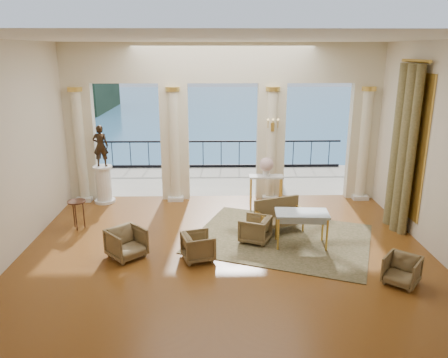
{
  "coord_description": "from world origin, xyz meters",
  "views": [
    {
      "loc": [
        -0.22,
        -8.67,
        4.29
      ],
      "look_at": [
        -0.03,
        0.6,
        1.54
      ],
      "focal_mm": 35.0,
      "sensor_mm": 36.0,
      "label": 1
    }
  ],
  "objects_px": {
    "armchair_b": "(402,269)",
    "side_table": "(77,205)",
    "armchair_d": "(198,245)",
    "settee": "(279,215)",
    "console_table": "(266,181)",
    "statue": "(101,146)",
    "armchair_a": "(126,242)",
    "armchair_c": "(255,228)",
    "pedestal": "(104,185)",
    "game_table": "(302,216)"
  },
  "relations": [
    {
      "from": "armchair_b",
      "to": "side_table",
      "type": "bearing_deg",
      "value": -162.63
    },
    {
      "from": "armchair_d",
      "to": "settee",
      "type": "relative_size",
      "value": 0.49
    },
    {
      "from": "armchair_d",
      "to": "console_table",
      "type": "relative_size",
      "value": 0.68
    },
    {
      "from": "statue",
      "to": "armchair_b",
      "type": "bearing_deg",
      "value": 145.13
    },
    {
      "from": "armchair_a",
      "to": "armchair_c",
      "type": "height_order",
      "value": "armchair_a"
    },
    {
      "from": "armchair_d",
      "to": "pedestal",
      "type": "distance_m",
      "value": 4.7
    },
    {
      "from": "armchair_b",
      "to": "armchair_d",
      "type": "distance_m",
      "value": 4.05
    },
    {
      "from": "armchair_c",
      "to": "side_table",
      "type": "bearing_deg",
      "value": -78.41
    },
    {
      "from": "armchair_b",
      "to": "armchair_d",
      "type": "relative_size",
      "value": 0.95
    },
    {
      "from": "armchair_d",
      "to": "game_table",
      "type": "xyz_separation_m",
      "value": [
        2.3,
        0.64,
        0.4
      ]
    },
    {
      "from": "armchair_a",
      "to": "statue",
      "type": "height_order",
      "value": "statue"
    },
    {
      "from": "armchair_b",
      "to": "armchair_d",
      "type": "xyz_separation_m",
      "value": [
        -3.9,
        1.09,
        0.02
      ]
    },
    {
      "from": "statue",
      "to": "console_table",
      "type": "distance_m",
      "value": 4.78
    },
    {
      "from": "side_table",
      "to": "armchair_c",
      "type": "bearing_deg",
      "value": -11.25
    },
    {
      "from": "armchair_d",
      "to": "pedestal",
      "type": "relative_size",
      "value": 0.59
    },
    {
      "from": "armchair_a",
      "to": "pedestal",
      "type": "distance_m",
      "value": 3.82
    },
    {
      "from": "pedestal",
      "to": "armchair_a",
      "type": "bearing_deg",
      "value": -69.55
    },
    {
      "from": "statue",
      "to": "side_table",
      "type": "bearing_deg",
      "value": 85.33
    },
    {
      "from": "side_table",
      "to": "armchair_a",
      "type": "bearing_deg",
      "value": -46.87
    },
    {
      "from": "armchair_c",
      "to": "armchair_d",
      "type": "bearing_deg",
      "value": -32.49
    },
    {
      "from": "console_table",
      "to": "armchair_c",
      "type": "bearing_deg",
      "value": -101.83
    },
    {
      "from": "armchair_b",
      "to": "pedestal",
      "type": "relative_size",
      "value": 0.56
    },
    {
      "from": "side_table",
      "to": "armchair_b",
      "type": "bearing_deg",
      "value": -22.27
    },
    {
      "from": "armchair_b",
      "to": "pedestal",
      "type": "xyz_separation_m",
      "value": [
        -6.77,
        4.81,
        0.22
      ]
    },
    {
      "from": "armchair_a",
      "to": "armchair_d",
      "type": "relative_size",
      "value": 1.1
    },
    {
      "from": "console_table",
      "to": "armchair_d",
      "type": "bearing_deg",
      "value": -118.49
    },
    {
      "from": "armchair_c",
      "to": "game_table",
      "type": "bearing_deg",
      "value": 99.03
    },
    {
      "from": "armchair_b",
      "to": "console_table",
      "type": "height_order",
      "value": "console_table"
    },
    {
      "from": "settee",
      "to": "side_table",
      "type": "relative_size",
      "value": 1.82
    },
    {
      "from": "armchair_a",
      "to": "console_table",
      "type": "bearing_deg",
      "value": -0.09
    },
    {
      "from": "armchair_d",
      "to": "game_table",
      "type": "relative_size",
      "value": 0.53
    },
    {
      "from": "settee",
      "to": "side_table",
      "type": "distance_m",
      "value": 4.99
    },
    {
      "from": "armchair_c",
      "to": "pedestal",
      "type": "height_order",
      "value": "pedestal"
    },
    {
      "from": "armchair_d",
      "to": "statue",
      "type": "xyz_separation_m",
      "value": [
        -2.87,
        3.71,
        1.36
      ]
    },
    {
      "from": "armchair_b",
      "to": "settee",
      "type": "bearing_deg",
      "value": 166.61
    },
    {
      "from": "armchair_c",
      "to": "statue",
      "type": "distance_m",
      "value": 5.21
    },
    {
      "from": "game_table",
      "to": "side_table",
      "type": "relative_size",
      "value": 1.68
    },
    {
      "from": "armchair_a",
      "to": "pedestal",
      "type": "relative_size",
      "value": 0.65
    },
    {
      "from": "statue",
      "to": "armchair_a",
      "type": "bearing_deg",
      "value": 110.97
    },
    {
      "from": "armchair_c",
      "to": "side_table",
      "type": "relative_size",
      "value": 0.91
    },
    {
      "from": "armchair_b",
      "to": "settee",
      "type": "distance_m",
      "value": 3.27
    },
    {
      "from": "armchair_c",
      "to": "statue",
      "type": "xyz_separation_m",
      "value": [
        -4.16,
        2.83,
        1.36
      ]
    },
    {
      "from": "armchair_b",
      "to": "settee",
      "type": "xyz_separation_m",
      "value": [
        -1.97,
        2.61,
        0.09
      ]
    },
    {
      "from": "game_table",
      "to": "settee",
      "type": "bearing_deg",
      "value": 116.73
    },
    {
      "from": "armchair_a",
      "to": "settee",
      "type": "bearing_deg",
      "value": -21.51
    },
    {
      "from": "settee",
      "to": "game_table",
      "type": "distance_m",
      "value": 1.01
    },
    {
      "from": "statue",
      "to": "side_table",
      "type": "relative_size",
      "value": 1.64
    },
    {
      "from": "pedestal",
      "to": "console_table",
      "type": "bearing_deg",
      "value": -5.5
    },
    {
      "from": "armchair_c",
      "to": "console_table",
      "type": "height_order",
      "value": "console_table"
    },
    {
      "from": "settee",
      "to": "statue",
      "type": "bearing_deg",
      "value": 134.65
    }
  ]
}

